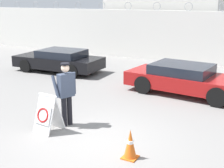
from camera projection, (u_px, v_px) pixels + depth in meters
ground_plane at (93, 140)px, 8.09m from camera, size 90.00×90.00×0.00m
perimeter_wall at (203, 38)px, 17.07m from camera, size 36.00×0.30×3.37m
building_block at (169, 19)px, 21.21m from camera, size 7.35×5.21×4.40m
barricade_sign at (47, 113)px, 8.50m from camera, size 0.64×0.74×1.06m
security_guard at (66, 91)px, 8.78m from camera, size 0.55×0.63×1.84m
traffic_cone_mid at (130, 144)px, 7.09m from camera, size 0.34×0.34×0.70m
parked_car_front_coupe at (59, 60)px, 15.62m from camera, size 4.52×2.15×1.11m
parked_car_rear_sedan at (186, 79)px, 11.90m from camera, size 4.68×2.21×1.14m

